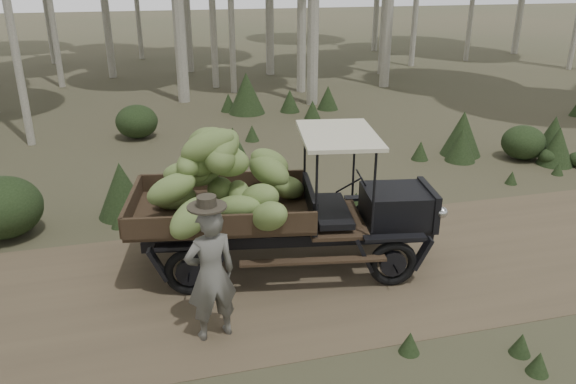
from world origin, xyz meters
name	(u,v)px	position (x,y,z in m)	size (l,w,h in m)	color
ground	(419,260)	(0.00, 0.00, 0.00)	(120.00, 120.00, 0.00)	#473D2B
dirt_track	(419,260)	(0.00, 0.00, 0.00)	(70.00, 4.00, 0.01)	brown
banana_truck	(256,188)	(-2.64, 0.46, 1.37)	(5.00, 2.61, 2.45)	black
farmer	(211,273)	(-3.56, -1.19, 0.94)	(0.74, 0.58, 1.98)	#5B5A53
undergrowth	(300,241)	(-2.01, 0.13, 0.54)	(22.51, 20.33, 1.34)	#233319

